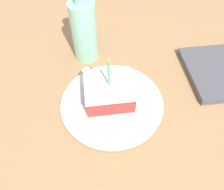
% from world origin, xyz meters
% --- Properties ---
extents(ground_plane, '(2.40, 2.40, 0.04)m').
position_xyz_m(ground_plane, '(0.00, 0.00, -0.02)').
color(ground_plane, '#9E754C').
rests_on(ground_plane, ground).
extents(plate, '(0.27, 0.27, 0.01)m').
position_xyz_m(plate, '(0.02, -0.03, 0.01)').
color(plate, silver).
rests_on(plate, ground_plane).
extents(cake_slice, '(0.11, 0.12, 0.15)m').
position_xyz_m(cake_slice, '(0.01, -0.03, 0.04)').
color(cake_slice, '#99332D').
rests_on(cake_slice, plate).
extents(fork, '(0.15, 0.12, 0.00)m').
position_xyz_m(fork, '(-0.05, -0.05, 0.02)').
color(fork, '#B2B2B7').
rests_on(fork, plate).
extents(bottle, '(0.07, 0.07, 0.24)m').
position_xyz_m(bottle, '(-0.18, -0.08, 0.10)').
color(bottle, '#8CD1B2').
rests_on(bottle, ground_plane).
extents(marble_board, '(0.21, 0.22, 0.02)m').
position_xyz_m(marble_board, '(-0.05, 0.32, 0.01)').
color(marble_board, '#4C4C51').
rests_on(marble_board, ground_plane).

